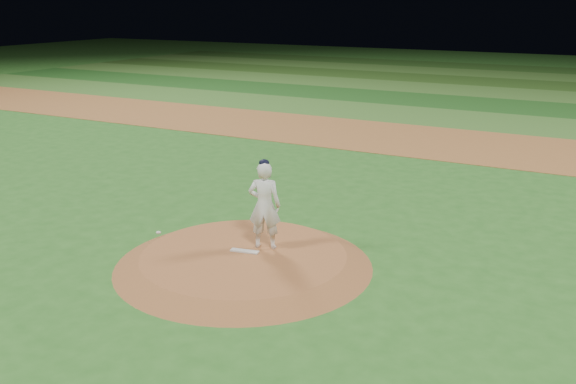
{
  "coord_description": "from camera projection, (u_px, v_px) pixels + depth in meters",
  "views": [
    {
      "loc": [
        6.85,
        -10.74,
        5.49
      ],
      "look_at": [
        0.0,
        2.0,
        1.1
      ],
      "focal_mm": 40.0,
      "sensor_mm": 36.0,
      "label": 1
    }
  ],
  "objects": [
    {
      "name": "outfield_stripe_3",
      "position": [
        518.0,
        83.0,
        42.83
      ],
      "size": [
        70.0,
        5.0,
        0.02
      ],
      "primitive_type": "cube",
      "color": "#244817",
      "rests_on": "ground"
    },
    {
      "name": "outfield_stripe_5",
      "position": [
        539.0,
        69.0,
        51.26
      ],
      "size": [
        70.0,
        5.0,
        0.02
      ],
      "primitive_type": "cube",
      "color": "#224A17",
      "rests_on": "ground"
    },
    {
      "name": "pitching_rubber",
      "position": [
        245.0,
        251.0,
        13.79
      ],
      "size": [
        0.64,
        0.27,
        0.03
      ],
      "primitive_type": "cube",
      "rotation": [
        0.0,
        0.0,
        0.19
      ],
      "color": "silver",
      "rests_on": "pitchers_mound"
    },
    {
      "name": "outfield_stripe_4",
      "position": [
        529.0,
        76.0,
        47.04
      ],
      "size": [
        70.0,
        5.0,
        0.02
      ],
      "primitive_type": "cube",
      "color": "#366324",
      "rests_on": "ground"
    },
    {
      "name": "pitchers_mound",
      "position": [
        244.0,
        259.0,
        13.71
      ],
      "size": [
        5.5,
        5.5,
        0.25
      ],
      "primitive_type": "cone",
      "color": "brown",
      "rests_on": "ground"
    },
    {
      "name": "outfield_stripe_2",
      "position": [
        504.0,
        93.0,
        38.61
      ],
      "size": [
        70.0,
        5.0,
        0.02
      ],
      "primitive_type": "cube",
      "color": "#376625",
      "rests_on": "ground"
    },
    {
      "name": "outfield_stripe_0",
      "position": [
        464.0,
        119.0,
        30.18
      ],
      "size": [
        70.0,
        5.0,
        0.02
      ],
      "primitive_type": "cube",
      "color": "#386926",
      "rests_on": "ground"
    },
    {
      "name": "outfield_stripe_1",
      "position": [
        486.0,
        104.0,
        34.4
      ],
      "size": [
        70.0,
        5.0,
        0.02
      ],
      "primitive_type": "cube",
      "color": "#1B4C18",
      "rests_on": "ground"
    },
    {
      "name": "ground",
      "position": [
        244.0,
        265.0,
        13.75
      ],
      "size": [
        120.0,
        120.0,
        0.0
      ],
      "primitive_type": "plane",
      "color": "#27611F",
      "rests_on": "ground"
    },
    {
      "name": "pitcher_on_mound",
      "position": [
        265.0,
        205.0,
        13.76
      ],
      "size": [
        0.81,
        0.66,
        1.99
      ],
      "color": "white",
      "rests_on": "pitchers_mound"
    },
    {
      "name": "rosin_bag",
      "position": [
        158.0,
        232.0,
        14.84
      ],
      "size": [
        0.12,
        0.12,
        0.07
      ],
      "primitive_type": "ellipsoid",
      "color": "beige",
      "rests_on": "pitchers_mound"
    },
    {
      "name": "infield_dirt_band",
      "position": [
        430.0,
        141.0,
        25.55
      ],
      "size": [
        70.0,
        6.0,
        0.02
      ],
      "primitive_type": "cube",
      "color": "#915A2D",
      "rests_on": "ground"
    }
  ]
}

